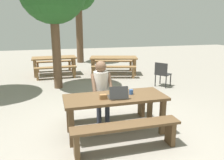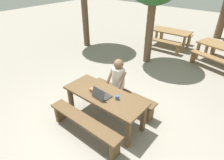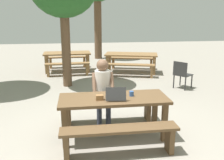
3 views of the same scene
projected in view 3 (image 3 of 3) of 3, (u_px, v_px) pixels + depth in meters
The scene contains 15 objects.
ground_plane at pixel (113, 136), 4.63m from camera, with size 30.00×30.00×0.00m, color gray.
picnic_table_front at pixel (114, 103), 4.46m from camera, with size 1.90×0.76×0.75m.
bench_near at pixel (120, 135), 3.91m from camera, with size 1.83×0.30×0.48m.
bench_far at pixel (109, 105), 5.16m from camera, with size 1.83×0.30×0.48m.
laptop at pixel (116, 96), 4.31m from camera, with size 0.37×0.33×0.24m.
small_pouch at pixel (100, 98), 4.29m from camera, with size 0.13×0.09×0.09m.
coffee_mug at pixel (131, 94), 4.50m from camera, with size 0.08×0.08×0.09m.
person_seated at pixel (103, 86), 5.00m from camera, with size 0.42×0.41×1.31m.
plastic_chair at pixel (182, 74), 7.44m from camera, with size 0.62×0.62×0.82m.
picnic_table_mid at pixel (67, 55), 9.61m from camera, with size 1.77×0.88×0.73m.
bench_mid_south at pixel (68, 66), 9.01m from camera, with size 1.57×0.35×0.46m.
bench_mid_north at pixel (68, 59), 10.36m from camera, with size 1.57×0.35×0.46m.
picnic_table_rear at pixel (131, 56), 9.42m from camera, with size 2.06×1.31×0.72m.
bench_rear_south at pixel (130, 67), 8.84m from camera, with size 1.74×0.75×0.46m.
bench_rear_north at pixel (132, 60), 10.14m from camera, with size 1.74×0.75×0.46m.
Camera 3 is at (-0.60, -4.16, 2.18)m, focal length 40.58 mm.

